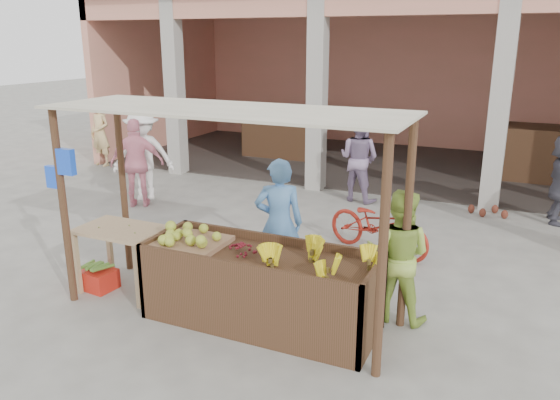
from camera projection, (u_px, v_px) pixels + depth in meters
The scene contains 19 objects.
ground at pixel (223, 313), 6.39m from camera, with size 60.00×60.00×0.00m, color slate.
market_building at pixel (405, 55), 13.39m from camera, with size 14.40×6.40×4.20m.
fruit_stall at pixel (261, 290), 6.08m from camera, with size 2.60×0.95×0.80m, color #513020.
stall_awning at pixel (219, 146), 5.88m from camera, with size 4.09×1.35×2.39m.
banana_heap at pixel (318, 260), 5.64m from camera, with size 1.07×0.58×0.19m, color #FFF320, non-canonical shape.
melon_tray at pixel (189, 237), 6.28m from camera, with size 0.81×0.71×0.21m.
berry_heap at pixel (241, 248), 6.04m from camera, with size 0.43×0.36×0.14m, color maroon.
side_table at pixel (121, 239), 6.78m from camera, with size 1.04×0.70×0.84m.
papaya_pile at pixel (119, 221), 6.71m from camera, with size 0.69×0.39×0.20m, color #53852B, non-canonical shape.
red_crate at pixel (97, 279), 7.01m from camera, with size 0.49×0.35×0.25m, color red.
plantain_bundle at pixel (96, 267), 6.97m from camera, with size 0.36×0.25×0.07m, color #598932, non-canonical shape.
produce_sacks at pixel (490, 199), 9.83m from camera, with size 1.04×0.78×0.63m.
vendor_blue at pixel (279, 219), 6.88m from camera, with size 0.68×0.50×1.80m, color #558CCC.
vendor_green at pixel (398, 252), 6.07m from camera, with size 0.78×0.45×1.61m, color #9DBD46.
motorcycle at pixel (378, 224), 8.08m from camera, with size 1.75×0.60×0.92m, color #A02217.
shopper_a at pixel (143, 151), 10.64m from camera, with size 1.25×0.63×1.95m, color white.
shopper_b at pixel (137, 160), 10.24m from camera, with size 1.05×0.56×1.79m, color pink.
shopper_e at pixel (100, 132), 13.61m from camera, with size 0.63×0.48×1.69m, color #EBC37F.
shopper_f at pixel (359, 154), 10.60m from camera, with size 0.90×0.52×1.85m, color gray.
Camera 1 is at (2.99, -4.95, 3.09)m, focal length 35.00 mm.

